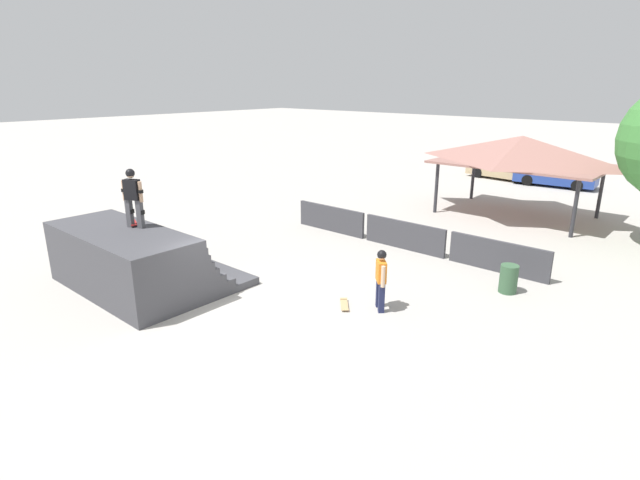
% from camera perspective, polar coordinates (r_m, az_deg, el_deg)
% --- Properties ---
extents(ground_plane, '(160.00, 160.00, 0.00)m').
position_cam_1_polar(ground_plane, '(13.86, -9.11, -8.12)').
color(ground_plane, '#ADA8A0').
extents(quarter_pipe_ramp, '(5.29, 4.05, 1.86)m').
position_cam_1_polar(quarter_pipe_ramp, '(15.98, -20.51, -2.29)').
color(quarter_pipe_ramp, '#424247').
rests_on(quarter_pipe_ramp, ground).
extents(skater_on_deck, '(0.74, 0.44, 1.74)m').
position_cam_1_polar(skater_on_deck, '(15.49, -20.63, 4.93)').
color(skater_on_deck, '#4C4C51').
rests_on(skater_on_deck, quarter_pipe_ramp).
extents(skateboard_on_deck, '(0.87, 0.50, 0.09)m').
position_cam_1_polar(skateboard_on_deck, '(16.05, -20.60, 1.87)').
color(skateboard_on_deck, blue).
rests_on(skateboard_on_deck, quarter_pipe_ramp).
extents(bystander_walking, '(0.55, 0.55, 1.71)m').
position_cam_1_polar(bystander_walking, '(13.54, 6.99, -4.00)').
color(bystander_walking, '#1E2347').
rests_on(bystander_walking, ground).
extents(skateboard_on_ground, '(0.67, 0.72, 0.09)m').
position_cam_1_polar(skateboard_on_ground, '(14.03, 2.79, -7.31)').
color(skateboard_on_ground, red).
rests_on(skateboard_on_ground, ground).
extents(barrier_fence, '(10.51, 0.12, 1.05)m').
position_cam_1_polar(barrier_fence, '(18.81, 9.62, 0.54)').
color(barrier_fence, '#3D3D42').
rests_on(barrier_fence, ground).
extents(pavilion_shelter, '(7.19, 4.64, 3.67)m').
position_cam_1_polar(pavilion_shelter, '(24.62, 22.03, 9.45)').
color(pavilion_shelter, '#2D2D33').
rests_on(pavilion_shelter, ground).
extents(trash_bin, '(0.52, 0.52, 0.85)m').
position_cam_1_polar(trash_bin, '(15.76, 20.75, -4.17)').
color(trash_bin, '#385B3D').
rests_on(trash_bin, ground).
extents(parked_car_tan, '(4.71, 2.20, 1.27)m').
position_cam_1_polar(parked_car_tan, '(34.44, 20.25, 7.56)').
color(parked_car_tan, tan).
rests_on(parked_car_tan, ground).
extents(parked_car_blue, '(4.62, 2.05, 1.27)m').
position_cam_1_polar(parked_car_blue, '(33.18, 25.27, 6.62)').
color(parked_car_blue, navy).
rests_on(parked_car_blue, ground).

